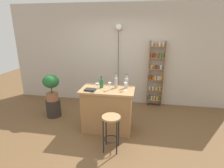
{
  "coord_description": "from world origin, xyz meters",
  "views": [
    {
      "loc": [
        0.72,
        -3.21,
        2.17
      ],
      "look_at": [
        0.05,
        0.55,
        0.97
      ],
      "focal_mm": 29.21,
      "sensor_mm": 36.0,
      "label": 1
    }
  ],
  "objects": [
    {
      "name": "pendant_globe_light",
      "position": [
        0.0,
        1.84,
        2.11
      ],
      "size": [
        0.18,
        0.18,
        2.25
      ],
      "color": "black",
      "rests_on": "ground"
    },
    {
      "name": "spice_shelf",
      "position": [
        1.05,
        1.8,
        0.94
      ],
      "size": [
        0.42,
        0.15,
        1.83
      ],
      "color": "olive",
      "rests_on": "ground"
    },
    {
      "name": "potted_plant",
      "position": [
        -1.47,
        0.66,
        0.81
      ],
      "size": [
        0.4,
        0.36,
        0.65
      ],
      "color": "#935B3D",
      "rests_on": "plant_stool"
    },
    {
      "name": "bottle_olive_oil",
      "position": [
        0.38,
        0.44,
        1.05
      ],
      "size": [
        0.07,
        0.07,
        0.3
      ],
      "color": "#B2B2B7",
      "rests_on": "kitchen_counter"
    },
    {
      "name": "kitchen_counter",
      "position": [
        0.0,
        0.3,
        0.47
      ],
      "size": [
        1.12,
        0.64,
        0.94
      ],
      "color": "#9E7042",
      "rests_on": "ground"
    },
    {
      "name": "plant_stool",
      "position": [
        -1.47,
        0.66,
        0.21
      ],
      "size": [
        0.36,
        0.36,
        0.43
      ],
      "primitive_type": "cylinder",
      "color": "#2D2823",
      "rests_on": "ground"
    },
    {
      "name": "cookbook",
      "position": [
        -0.33,
        0.14,
        0.95
      ],
      "size": [
        0.23,
        0.18,
        0.03
      ],
      "primitive_type": "cube",
      "rotation": [
        0.0,
        0.0,
        -0.14
      ],
      "color": "black",
      "rests_on": "kitchen_counter"
    },
    {
      "name": "wine_glass_left",
      "position": [
        0.38,
        0.27,
        1.05
      ],
      "size": [
        0.07,
        0.07,
        0.16
      ],
      "color": "silver",
      "rests_on": "kitchen_counter"
    },
    {
      "name": "wine_glass_right",
      "position": [
        -0.18,
        0.14,
        1.05
      ],
      "size": [
        0.07,
        0.07,
        0.16
      ],
      "color": "silver",
      "rests_on": "kitchen_counter"
    },
    {
      "name": "bottle_sauce_amber",
      "position": [
        -0.14,
        0.37,
        1.03
      ],
      "size": [
        0.08,
        0.08,
        0.25
      ],
      "color": "#236638",
      "rests_on": "kitchen_counter"
    },
    {
      "name": "wine_glass_center",
      "position": [
        0.06,
        0.24,
        1.05
      ],
      "size": [
        0.07,
        0.07,
        0.16
      ],
      "color": "silver",
      "rests_on": "kitchen_counter"
    },
    {
      "name": "bar_stool",
      "position": [
        0.2,
        -0.39,
        0.5
      ],
      "size": [
        0.33,
        0.33,
        0.67
      ],
      "color": "black",
      "rests_on": "ground"
    },
    {
      "name": "back_wall",
      "position": [
        0.0,
        1.95,
        1.4
      ],
      "size": [
        6.4,
        0.1,
        2.8
      ],
      "primitive_type": "cube",
      "color": "#BCB2A3",
      "rests_on": "ground"
    },
    {
      "name": "bottle_soda_blue",
      "position": [
        0.16,
        0.41,
        1.05
      ],
      "size": [
        0.07,
        0.07,
        0.31
      ],
      "color": "#B2B2B7",
      "rests_on": "kitchen_counter"
    },
    {
      "name": "ground",
      "position": [
        0.0,
        0.0,
        0.0
      ],
      "size": [
        12.0,
        12.0,
        0.0
      ],
      "primitive_type": "plane",
      "color": "brown"
    }
  ]
}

